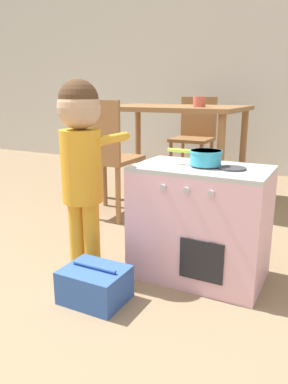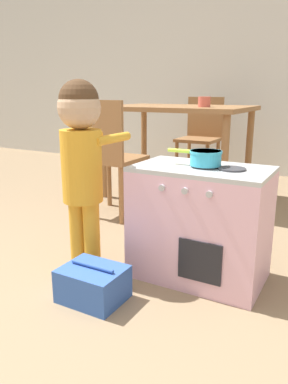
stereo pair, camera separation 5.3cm
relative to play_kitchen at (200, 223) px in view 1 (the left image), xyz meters
name	(u,v)px [view 1 (the left image)]	position (x,y,z in m)	size (l,w,h in m)	color
wall_back	(260,50)	(-0.30, 2.58, 1.03)	(10.00, 0.06, 2.60)	silver
play_kitchen	(200,223)	(0.00, 0.00, 0.00)	(0.62, 0.39, 0.56)	#EAB2C6
toy_pot	(205,157)	(0.01, 0.00, 0.32)	(0.26, 0.15, 0.07)	#38B2D6
child_figure	(81,150)	(-0.53, -0.21, 0.34)	(0.22, 0.37, 0.94)	gold
toy_basket	(95,285)	(-0.32, -0.43, -0.20)	(0.27, 0.22, 0.17)	#335BB2
dining_table	(173,118)	(-0.71, 1.30, 0.39)	(1.16, 0.81, 0.77)	olive
dining_chair_near	(105,156)	(-0.89, 0.55, 0.17)	(0.38, 0.38, 0.83)	olive
dining_chair_far	(194,136)	(-0.77, 1.99, 0.17)	(0.38, 0.38, 0.83)	olive
cup_on_table	(199,102)	(-0.44, 1.17, 0.53)	(0.09, 0.09, 0.08)	#D15B4C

